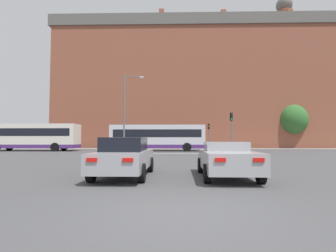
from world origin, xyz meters
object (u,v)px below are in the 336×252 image
(traffic_light_near_right, at_px, (231,126))
(pedestrian_waiting, at_px, (125,141))
(car_saloon_left, at_px, (125,157))
(bus_crossing_trailing, at_px, (32,136))
(pedestrian_walking_east, at_px, (194,141))
(car_roadster_right, at_px, (226,159))
(traffic_light_far_right, at_px, (209,132))
(street_lamp_junction, at_px, (127,106))
(bus_crossing_lead, at_px, (158,137))

(traffic_light_near_right, relative_size, pedestrian_waiting, 2.27)
(car_saloon_left, xyz_separation_m, bus_crossing_trailing, (-15.42, 21.24, 0.98))
(pedestrian_walking_east, bearing_deg, car_roadster_right, -70.08)
(car_saloon_left, distance_m, traffic_light_far_right, 29.02)
(car_roadster_right, distance_m, street_lamp_junction, 18.77)
(bus_crossing_lead, xyz_separation_m, bus_crossing_trailing, (-15.34, -0.14, 0.08))
(car_roadster_right, distance_m, bus_crossing_lead, 21.91)
(car_saloon_left, relative_size, pedestrian_waiting, 2.55)
(bus_crossing_lead, bearing_deg, street_lamp_junction, 147.73)
(bus_crossing_lead, relative_size, traffic_light_near_right, 2.74)
(bus_crossing_lead, distance_m, street_lamp_junction, 6.27)
(traffic_light_near_right, xyz_separation_m, pedestrian_waiting, (-13.13, 12.84, -1.69))
(bus_crossing_lead, bearing_deg, traffic_light_far_right, -46.25)
(car_roadster_right, distance_m, traffic_light_far_right, 28.49)
(car_saloon_left, bearing_deg, bus_crossing_lead, 90.85)
(car_saloon_left, height_order, traffic_light_far_right, traffic_light_far_right)
(pedestrian_waiting, bearing_deg, traffic_light_near_right, 70.23)
(bus_crossing_lead, relative_size, pedestrian_walking_east, 6.14)
(traffic_light_near_right, height_order, street_lamp_junction, street_lamp_junction)
(car_saloon_left, relative_size, bus_crossing_trailing, 0.41)
(car_saloon_left, relative_size, traffic_light_far_right, 1.25)
(car_roadster_right, xyz_separation_m, bus_crossing_lead, (-3.97, 21.53, 0.97))
(pedestrian_walking_east, bearing_deg, street_lamp_junction, -101.29)
(car_roadster_right, relative_size, traffic_light_far_right, 1.21)
(street_lamp_junction, bearing_deg, pedestrian_waiting, 101.49)
(traffic_light_near_right, bearing_deg, bus_crossing_trailing, 167.86)
(car_roadster_right, distance_m, pedestrian_walking_east, 28.99)
(street_lamp_junction, height_order, pedestrian_walking_east, street_lamp_junction)
(car_roadster_right, xyz_separation_m, bus_crossing_trailing, (-19.31, 21.39, 1.05))
(bus_crossing_lead, xyz_separation_m, pedestrian_waiting, (-5.37, 7.73, -0.60))
(car_roadster_right, height_order, traffic_light_near_right, traffic_light_near_right)
(pedestrian_walking_east, bearing_deg, traffic_light_near_right, -55.61)
(pedestrian_waiting, relative_size, pedestrian_walking_east, 0.99)
(car_saloon_left, bearing_deg, traffic_light_far_right, 76.73)
(bus_crossing_trailing, relative_size, street_lamp_junction, 1.38)
(street_lamp_junction, height_order, pedestrian_waiting, street_lamp_junction)
(bus_crossing_trailing, distance_m, street_lamp_junction, 13.58)
(car_saloon_left, relative_size, pedestrian_walking_east, 2.52)
(traffic_light_far_right, relative_size, pedestrian_waiting, 2.05)
(traffic_light_near_right, bearing_deg, car_saloon_left, -115.23)
(bus_crossing_trailing, height_order, traffic_light_near_right, traffic_light_near_right)
(traffic_light_far_right, bearing_deg, pedestrian_waiting, 175.45)
(bus_crossing_lead, height_order, pedestrian_waiting, bus_crossing_lead)
(traffic_light_near_right, height_order, pedestrian_waiting, traffic_light_near_right)
(bus_crossing_trailing, xyz_separation_m, traffic_light_far_right, (22.38, 6.88, 0.76))
(car_saloon_left, height_order, pedestrian_walking_east, pedestrian_walking_east)
(pedestrian_waiting, bearing_deg, pedestrian_walking_east, 113.02)
(bus_crossing_trailing, bearing_deg, car_roadster_right, -137.93)
(bus_crossing_trailing, xyz_separation_m, pedestrian_waiting, (9.96, 7.87, -0.68))
(bus_crossing_lead, relative_size, bus_crossing_trailing, 1.00)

